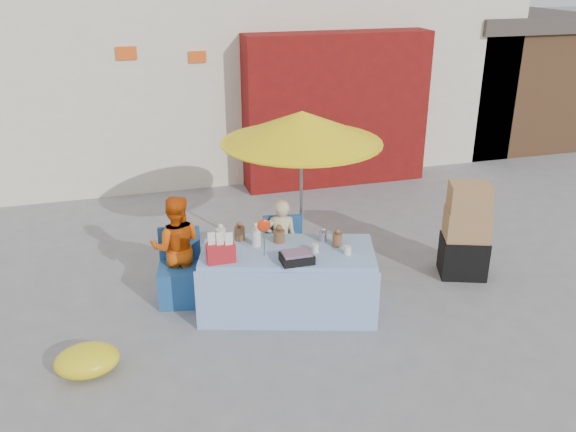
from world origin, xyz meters
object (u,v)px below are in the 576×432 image
object	(u,v)px
chair_right	(284,267)
box_stack	(466,234)
market_table	(287,279)
umbrella	(302,128)
vendor_beige	(281,241)
chair_left	(181,281)
vendor_orange	(177,247)

from	to	relation	value
chair_right	box_stack	size ratio (longest dim) A/B	0.69
market_table	box_stack	size ratio (longest dim) A/B	1.73
chair_right	umbrella	world-z (taller)	umbrella
market_table	vendor_beige	bearing A→B (deg)	97.17
market_table	vendor_beige	world-z (taller)	market_table
chair_left	vendor_orange	world-z (taller)	vendor_orange
market_table	vendor_orange	size ratio (longest dim) A/B	1.69
vendor_orange	umbrella	distance (m)	2.01
chair_left	vendor_beige	size ratio (longest dim) A/B	0.79
chair_right	vendor_orange	size ratio (longest dim) A/B	0.68
vendor_beige	umbrella	xyz separation A→B (m)	(0.30, 0.15, 1.35)
box_stack	market_table	bearing A→B (deg)	-175.52
vendor_beige	box_stack	bearing A→B (deg)	178.71
umbrella	box_stack	size ratio (longest dim) A/B	1.70
chair_right	vendor_orange	bearing A→B (deg)	-175.63
chair_left	chair_right	world-z (taller)	same
chair_left	chair_right	distance (m)	1.25
chair_left	umbrella	bearing A→B (deg)	20.91
umbrella	box_stack	distance (m)	2.43
vendor_orange	umbrella	bearing A→B (deg)	-163.98
box_stack	chair_right	bearing A→B (deg)	171.53
vendor_orange	vendor_beige	xyz separation A→B (m)	(1.25, 0.00, -0.09)
vendor_beige	box_stack	distance (m)	2.29
chair_right	box_stack	distance (m)	2.29
market_table	chair_left	world-z (taller)	market_table
chair_right	vendor_orange	world-z (taller)	vendor_orange
vendor_orange	box_stack	world-z (taller)	vendor_orange
umbrella	vendor_beige	bearing A→B (deg)	-153.43
chair_right	box_stack	bearing A→B (deg)	2.03
vendor_beige	box_stack	world-z (taller)	box_stack
vendor_orange	vendor_beige	bearing A→B (deg)	-169.50
vendor_beige	market_table	bearing A→B (deg)	91.07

